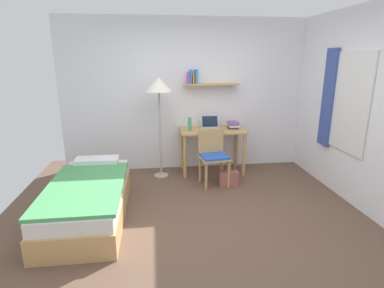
# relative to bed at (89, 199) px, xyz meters

# --- Properties ---
(ground_plane) EXTENTS (5.28, 5.28, 0.00)m
(ground_plane) POSITION_rel_bed_xyz_m (1.48, -0.31, -0.24)
(ground_plane) COLOR brown
(wall_back) EXTENTS (4.40, 0.27, 2.60)m
(wall_back) POSITION_rel_bed_xyz_m (1.49, 1.72, 1.06)
(wall_back) COLOR white
(wall_back) RESTS_ON ground_plane
(wall_right) EXTENTS (0.10, 4.40, 2.60)m
(wall_right) POSITION_rel_bed_xyz_m (3.51, -0.26, 1.06)
(wall_right) COLOR white
(wall_right) RESTS_ON ground_plane
(bed) EXTENTS (0.89, 1.89, 0.54)m
(bed) POSITION_rel_bed_xyz_m (0.00, 0.00, 0.00)
(bed) COLOR tan
(bed) RESTS_ON ground_plane
(desk) EXTENTS (1.10, 0.59, 0.76)m
(desk) POSITION_rel_bed_xyz_m (1.82, 1.39, 0.38)
(desk) COLOR tan
(desk) RESTS_ON ground_plane
(desk_chair) EXTENTS (0.49, 0.45, 0.86)m
(desk_chair) POSITION_rel_bed_xyz_m (1.74, 0.88, 0.24)
(desk_chair) COLOR tan
(desk_chair) RESTS_ON ground_plane
(standing_lamp) EXTENTS (0.43, 0.43, 1.64)m
(standing_lamp) POSITION_rel_bed_xyz_m (0.93, 1.28, 1.22)
(standing_lamp) COLOR #B2A893
(standing_lamp) RESTS_ON ground_plane
(laptop) EXTENTS (0.31, 0.24, 0.22)m
(laptop) POSITION_rel_bed_xyz_m (1.80, 1.48, 0.58)
(laptop) COLOR #B7BABF
(laptop) RESTS_ON desk
(water_bottle) EXTENTS (0.06, 0.06, 0.22)m
(water_bottle) POSITION_rel_bed_xyz_m (1.43, 1.39, 0.63)
(water_bottle) COLOR #42A87F
(water_bottle) RESTS_ON desk
(book_stack) EXTENTS (0.20, 0.23, 0.11)m
(book_stack) POSITION_rel_bed_xyz_m (2.20, 1.45, 0.57)
(book_stack) COLOR #333338
(book_stack) RESTS_ON desk
(handbag) EXTENTS (0.29, 0.11, 0.39)m
(handbag) POSITION_rel_bed_xyz_m (1.97, 0.73, -0.11)
(handbag) COLOR #99564C
(handbag) RESTS_ON ground_plane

